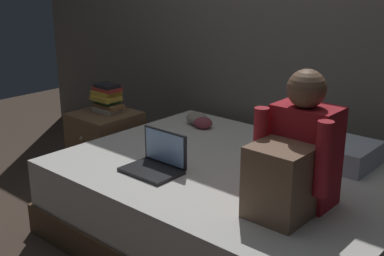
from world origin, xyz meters
TOP-DOWN VIEW (x-y plane):
  - ground_plane at (0.00, 0.00)m, footprint 8.00×8.00m
  - wall_back at (0.00, 1.20)m, footprint 5.60×0.10m
  - bed at (0.20, 0.30)m, footprint 2.00×1.50m
  - nightstand at (-1.10, 0.41)m, footprint 0.44×0.46m
  - person_sitting at (0.71, 0.08)m, footprint 0.39×0.44m
  - laptop at (-0.10, -0.03)m, footprint 0.32×0.23m
  - pillow at (0.54, 0.75)m, footprint 0.56×0.36m
  - book_stack at (-1.11, 0.45)m, footprint 0.24×0.17m
  - clothes_pile at (-0.45, 0.75)m, footprint 0.24×0.17m

SIDE VIEW (x-z plane):
  - ground_plane at x=0.00m, z-range 0.00..0.00m
  - bed at x=0.20m, z-range 0.00..0.47m
  - nightstand at x=-1.10m, z-range 0.00..0.52m
  - clothes_pile at x=-0.45m, z-range 0.47..0.56m
  - laptop at x=-0.10m, z-range 0.42..0.64m
  - pillow at x=0.54m, z-range 0.48..0.61m
  - book_stack at x=-1.11m, z-range 0.52..0.73m
  - person_sitting at x=0.71m, z-range 0.40..1.05m
  - wall_back at x=0.00m, z-range 0.00..2.70m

